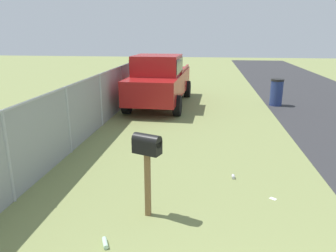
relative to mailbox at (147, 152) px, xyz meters
The scene contains 7 objects.
mailbox is the anchor object (origin of this frame).
pickup_truck 8.42m from the mailbox, ahead, with size 5.54×2.31×2.09m.
trash_bin 9.70m from the mailbox, 22.70° to the right, with size 0.52×0.52×1.11m.
fence_section 6.84m from the mailbox, 21.33° to the left, with size 17.50×0.07×1.69m.
litter_can_midfield_b 2.45m from the mailbox, 43.31° to the right, with size 0.07×0.07×0.12m, color silver.
litter_bottle_near_hydrant 1.47m from the mailbox, 151.88° to the left, with size 0.07×0.07×0.22m, color #B2D8BF.
litter_wrapper_far_scatter 2.57m from the mailbox, 69.68° to the right, with size 0.12×0.08×0.01m, color silver.
Camera 1 is at (-0.74, 0.46, 2.93)m, focal length 34.37 mm.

